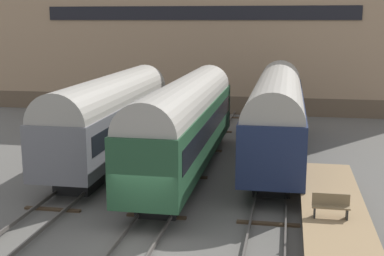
{
  "coord_description": "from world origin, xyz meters",
  "views": [
    {
      "loc": [
        5.37,
        -18.04,
        8.32
      ],
      "look_at": [
        0.0,
        11.54,
        2.2
      ],
      "focal_mm": 50.0,
      "sensor_mm": 36.0,
      "label": 1
    }
  ],
  "objects_px": {
    "train_car_navy": "(277,110)",
    "train_car_grey": "(111,114)",
    "train_car_green": "(186,120)",
    "bench": "(331,205)"
  },
  "relations": [
    {
      "from": "train_car_navy",
      "to": "train_car_grey",
      "type": "distance_m",
      "value": 9.82
    },
    {
      "from": "train_car_navy",
      "to": "train_car_grey",
      "type": "relative_size",
      "value": 1.21
    },
    {
      "from": "bench",
      "to": "train_car_green",
      "type": "bearing_deg",
      "value": 132.14
    },
    {
      "from": "train_car_navy",
      "to": "train_car_green",
      "type": "bearing_deg",
      "value": -138.84
    },
    {
      "from": "train_car_green",
      "to": "bench",
      "type": "distance_m",
      "value": 10.71
    },
    {
      "from": "train_car_grey",
      "to": "train_car_green",
      "type": "bearing_deg",
      "value": -18.82
    },
    {
      "from": "train_car_green",
      "to": "bench",
      "type": "relative_size",
      "value": 12.59
    },
    {
      "from": "train_car_grey",
      "to": "bench",
      "type": "bearing_deg",
      "value": -38.64
    },
    {
      "from": "train_car_navy",
      "to": "train_car_grey",
      "type": "xyz_separation_m",
      "value": [
        -9.49,
        -2.53,
        -0.11
      ]
    },
    {
      "from": "train_car_navy",
      "to": "train_car_green",
      "type": "xyz_separation_m",
      "value": [
        -4.74,
        -4.15,
        0.0
      ]
    }
  ]
}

